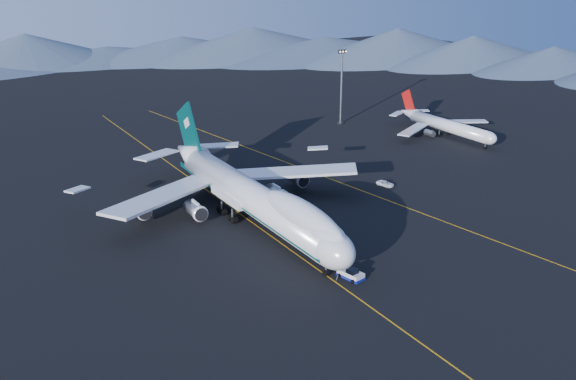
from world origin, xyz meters
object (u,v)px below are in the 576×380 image
second_jet (445,125)px  service_van (385,184)px  pushback_tug (351,275)px  floodlight_mast (341,87)px  boeing_747 (253,197)px

second_jet → service_van: size_ratio=9.23×
pushback_tug → second_jet: (78.48, 59.41, 2.83)m
pushback_tug → service_van: (34.53, 33.43, -0.03)m
pushback_tug → floodlight_mast: floodlight_mast is taller
second_jet → floodlight_mast: 35.33m
second_jet → service_van: (-43.94, -25.98, -2.86)m
second_jet → service_van: second_jet is taller
floodlight_mast → boeing_747: bearing=-137.1°
boeing_747 → second_jet: (81.48, 29.87, -2.35)m
boeing_747 → service_van: boeing_747 is taller
second_jet → floodlight_mast: floodlight_mast is taller
second_jet → floodlight_mast: size_ratio=1.69×
boeing_747 → pushback_tug: size_ratio=14.43×
boeing_747 → floodlight_mast: (63.55, 59.08, 6.22)m
boeing_747 → service_van: bearing=5.9°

